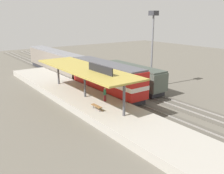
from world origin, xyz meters
TOP-DOWN VIEW (x-y plane):
  - ground_plane at (2.00, 0.00)m, footprint 120.00×120.00m
  - track_near at (0.00, 0.00)m, footprint 3.20×110.00m
  - track_far at (4.60, 0.00)m, footprint 3.20×110.00m
  - platform at (-4.60, 0.00)m, footprint 6.00×44.00m
  - station_canopy at (-4.60, -0.09)m, footprint 5.20×18.00m
  - platform_bench at (-6.00, -4.89)m, footprint 0.44×1.70m
  - locomotive at (0.00, 1.74)m, footprint 2.93×14.43m
  - passenger_carriage_single at (0.00, 19.74)m, footprint 2.90×20.00m
  - freight_car at (4.60, 1.48)m, footprint 2.80×12.00m
  - light_mast at (7.80, 0.68)m, footprint 1.10×1.10m
  - person_waiting at (-3.57, -3.01)m, footprint 0.34×0.34m

SIDE VIEW (x-z plane):
  - ground_plane at x=2.00m, z-range 0.00..0.00m
  - track_near at x=0.00m, z-range -0.05..0.11m
  - track_far at x=4.60m, z-range -0.05..0.11m
  - platform at x=-4.60m, z-range 0.00..0.90m
  - platform_bench at x=-6.00m, z-range 1.09..1.59m
  - person_waiting at x=-3.57m, z-range 1.00..2.71m
  - freight_car at x=4.60m, z-range 0.20..3.74m
  - passenger_carriage_single at x=0.00m, z-range 0.19..4.43m
  - locomotive at x=0.00m, z-range 0.19..4.63m
  - station_canopy at x=-4.60m, z-range 2.18..6.88m
  - light_mast at x=7.80m, z-range 2.55..14.25m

